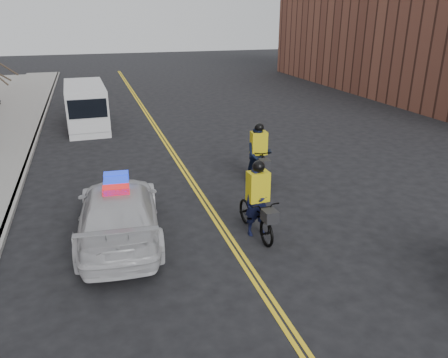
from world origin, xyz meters
TOP-DOWN VIEW (x-y plane):
  - ground at (0.00, 0.00)m, footprint 120.00×120.00m
  - center_line_left at (-0.08, 8.00)m, footprint 0.10×60.00m
  - center_line_right at (0.08, 8.00)m, footprint 0.10×60.00m
  - curb at (-6.00, 8.00)m, footprint 0.20×60.00m
  - building_across at (22.00, 18.00)m, footprint 12.00×30.00m
  - police_cruiser at (-2.85, 0.83)m, footprint 2.57×5.48m
  - cargo_van at (-3.50, 13.90)m, footprint 2.26×5.54m
  - cyclist_near at (0.84, -0.12)m, footprint 0.90×2.26m
  - cyclist_far at (2.40, 3.79)m, footprint 1.03×2.20m

SIDE VIEW (x-z plane):
  - ground at x=0.00m, z-range 0.00..0.00m
  - center_line_left at x=-0.08m, z-range 0.00..0.01m
  - center_line_right at x=0.08m, z-range 0.00..0.01m
  - curb at x=-6.00m, z-range 0.00..0.15m
  - cyclist_near at x=0.84m, z-range -0.33..1.85m
  - police_cruiser at x=-2.85m, z-range -0.07..1.63m
  - cyclist_far at x=2.40m, z-range -0.23..1.95m
  - cargo_van at x=-3.50m, z-range -0.03..2.27m
  - building_across at x=22.00m, z-range 0.00..11.00m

